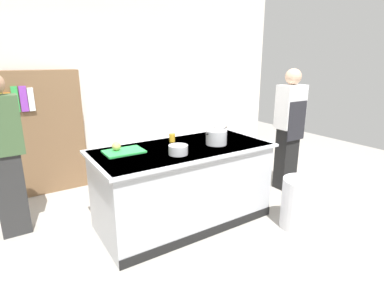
{
  "coord_description": "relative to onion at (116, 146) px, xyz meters",
  "views": [
    {
      "loc": [
        -1.65,
        -2.75,
        1.84
      ],
      "look_at": [
        0.25,
        0.2,
        0.85
      ],
      "focal_mm": 28.25,
      "sensor_mm": 36.0,
      "label": 1
    }
  ],
  "objects": [
    {
      "name": "onion",
      "position": [
        0.0,
        0.0,
        0.0
      ],
      "size": [
        0.09,
        0.09,
        0.09
      ],
      "primitive_type": "sphere",
      "color": "tan",
      "rests_on": "cutting_board"
    },
    {
      "name": "juice_cup",
      "position": [
        0.69,
        0.05,
        -0.02
      ],
      "size": [
        0.07,
        0.07,
        0.1
      ],
      "primitive_type": "cylinder",
      "color": "yellow",
      "rests_on": "counter_island"
    },
    {
      "name": "trash_bin",
      "position": [
        1.71,
        -1.05,
        -0.68
      ],
      "size": [
        0.43,
        0.43,
        0.57
      ],
      "primitive_type": "cylinder",
      "color": "silver",
      "rests_on": "ground_plane"
    },
    {
      "name": "person_guest",
      "position": [
        -0.99,
        0.56,
        -0.05
      ],
      "size": [
        0.38,
        0.24,
        1.72
      ],
      "rotation": [
        0.0,
        0.0,
        -1.79
      ],
      "color": "#2A2A2A",
      "rests_on": "ground_plane"
    },
    {
      "name": "bookshelf",
      "position": [
        -0.53,
        1.59,
        -0.11
      ],
      "size": [
        1.1,
        0.31,
        1.7
      ],
      "color": "brown",
      "rests_on": "ground_plane"
    },
    {
      "name": "cutting_board",
      "position": [
        0.06,
        -0.05,
        -0.06
      ],
      "size": [
        0.4,
        0.28,
        0.02
      ],
      "primitive_type": "cube",
      "color": "green",
      "rests_on": "counter_island"
    },
    {
      "name": "person_chef",
      "position": [
        2.44,
        -0.2,
        -0.05
      ],
      "size": [
        0.38,
        0.25,
        1.72
      ],
      "rotation": [
        0.0,
        0.0,
        1.65
      ],
      "color": "black",
      "rests_on": "ground_plane"
    },
    {
      "name": "counter_island",
      "position": [
        0.68,
        -0.21,
        -0.5
      ],
      "size": [
        1.98,
        0.98,
        0.9
      ],
      "color": "#B7BABF",
      "rests_on": "ground_plane"
    },
    {
      "name": "sauce_pan",
      "position": [
        1.37,
        0.02,
        -0.01
      ],
      "size": [
        0.21,
        0.15,
        0.1
      ],
      "color": "#99999E",
      "rests_on": "counter_island"
    },
    {
      "name": "ground_plane",
      "position": [
        0.68,
        -0.21,
        -0.97
      ],
      "size": [
        10.0,
        10.0,
        0.0
      ],
      "primitive_type": "plane",
      "color": "#9E9991"
    },
    {
      "name": "mixing_bowl",
      "position": [
        0.5,
        -0.41,
        -0.02
      ],
      "size": [
        0.2,
        0.2,
        0.1
      ],
      "primitive_type": "cylinder",
      "color": "#B7BABF",
      "rests_on": "counter_island"
    },
    {
      "name": "stock_pot",
      "position": [
        1.06,
        -0.32,
        0.02
      ],
      "size": [
        0.3,
        0.24,
        0.16
      ],
      "color": "#B7BABF",
      "rests_on": "counter_island"
    },
    {
      "name": "back_wall",
      "position": [
        0.68,
        1.89,
        0.53
      ],
      "size": [
        6.4,
        0.12,
        3.0
      ],
      "primitive_type": "cube",
      "color": "silver",
      "rests_on": "ground_plane"
    }
  ]
}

